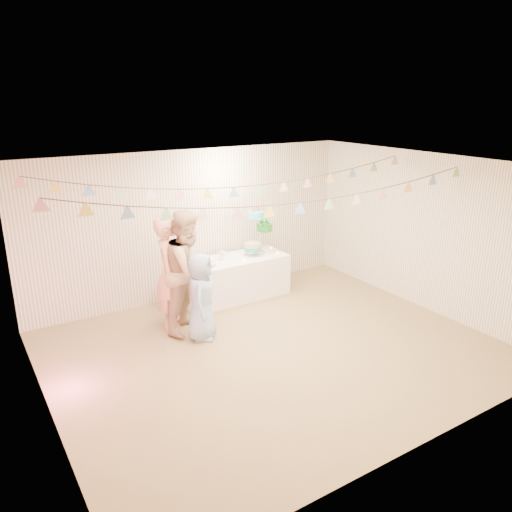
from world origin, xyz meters
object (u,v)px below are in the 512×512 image
person_adult_a (170,273)px  cake_stand (258,230)px  person_child (201,297)px  person_adult_b (189,271)px  table (234,278)px

person_adult_a → cake_stand: bearing=-41.7°
person_child → person_adult_a: bearing=54.3°
cake_stand → person_child: (-1.73, -1.17, -0.49)m
person_adult_b → table: bearing=-7.8°
table → cake_stand: cake_stand is taller
table → person_adult_a: person_adult_a is taller
cake_stand → person_child: size_ratio=0.61×
table → person_child: (-1.18, -1.12, 0.30)m
cake_stand → person_adult_b: person_adult_b is taller
person_adult_a → person_adult_b: 0.32m
table → cake_stand: (0.55, 0.05, 0.79)m
cake_stand → person_adult_a: (-1.95, -0.56, -0.27)m
person_adult_a → person_child: size_ratio=1.34×
person_adult_b → person_child: (0.01, -0.38, -0.28)m
person_adult_b → person_child: person_adult_b is taller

